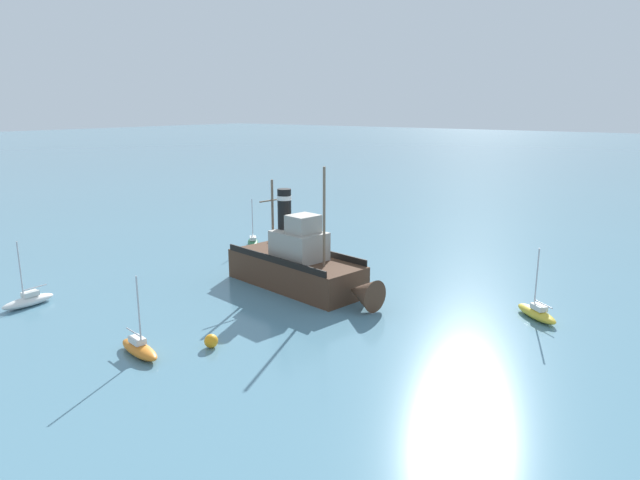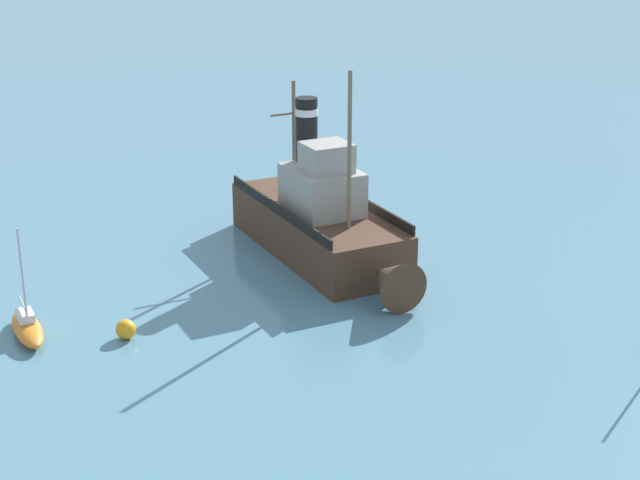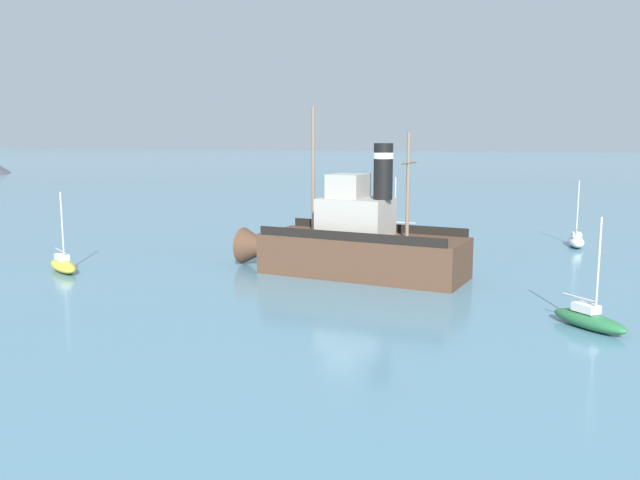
{
  "view_description": "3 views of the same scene",
  "coord_description": "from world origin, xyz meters",
  "px_view_note": "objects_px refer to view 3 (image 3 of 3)",
  "views": [
    {
      "loc": [
        34.58,
        27.47,
        14.27
      ],
      "look_at": [
        -2.2,
        0.32,
        3.41
      ],
      "focal_mm": 32.0,
      "sensor_mm": 36.0,
      "label": 1
    },
    {
      "loc": [
        27.89,
        37.67,
        17.93
      ],
      "look_at": [
        2.02,
        2.14,
        1.72
      ],
      "focal_mm": 55.0,
      "sensor_mm": 36.0,
      "label": 2
    },
    {
      "loc": [
        -37.82,
        -9.41,
        8.32
      ],
      "look_at": [
        -1.57,
        1.85,
        2.36
      ],
      "focal_mm": 38.0,
      "sensor_mm": 36.0,
      "label": 3
    }
  ],
  "objects_px": {
    "sailboat_white": "(576,241)",
    "sailboat_green": "(589,319)",
    "old_tugboat": "(354,245)",
    "sailboat_yellow": "(63,265)",
    "mooring_buoy": "(358,237)",
    "sailboat_orange": "(398,232)"
  },
  "relations": [
    {
      "from": "old_tugboat",
      "to": "sailboat_white",
      "type": "distance_m",
      "value": 20.13
    },
    {
      "from": "old_tugboat",
      "to": "sailboat_orange",
      "type": "xyz_separation_m",
      "value": [
        15.41,
        0.19,
        -1.4
      ]
    },
    {
      "from": "old_tugboat",
      "to": "sailboat_yellow",
      "type": "height_order",
      "value": "old_tugboat"
    },
    {
      "from": "sailboat_yellow",
      "to": "sailboat_white",
      "type": "height_order",
      "value": "same"
    },
    {
      "from": "sailboat_yellow",
      "to": "mooring_buoy",
      "type": "height_order",
      "value": "sailboat_yellow"
    },
    {
      "from": "sailboat_yellow",
      "to": "mooring_buoy",
      "type": "relative_size",
      "value": 5.83
    },
    {
      "from": "sailboat_yellow",
      "to": "sailboat_green",
      "type": "distance_m",
      "value": 29.91
    },
    {
      "from": "sailboat_orange",
      "to": "sailboat_white",
      "type": "height_order",
      "value": "same"
    },
    {
      "from": "sailboat_green",
      "to": "mooring_buoy",
      "type": "distance_m",
      "value": 25.3
    },
    {
      "from": "sailboat_orange",
      "to": "mooring_buoy",
      "type": "relative_size",
      "value": 5.83
    },
    {
      "from": "sailboat_white",
      "to": "sailboat_yellow",
      "type": "bearing_deg",
      "value": 122.43
    },
    {
      "from": "sailboat_orange",
      "to": "sailboat_yellow",
      "type": "bearing_deg",
      "value": 139.4
    },
    {
      "from": "sailboat_orange",
      "to": "sailboat_green",
      "type": "bearing_deg",
      "value": -151.42
    },
    {
      "from": "sailboat_yellow",
      "to": "mooring_buoy",
      "type": "bearing_deg",
      "value": -40.97
    },
    {
      "from": "old_tugboat",
      "to": "sailboat_white",
      "type": "height_order",
      "value": "old_tugboat"
    },
    {
      "from": "sailboat_orange",
      "to": "sailboat_green",
      "type": "distance_m",
      "value": 26.62
    },
    {
      "from": "sailboat_white",
      "to": "sailboat_green",
      "type": "relative_size",
      "value": 1.0
    },
    {
      "from": "sailboat_white",
      "to": "sailboat_green",
      "type": "bearing_deg",
      "value": 177.99
    },
    {
      "from": "sailboat_green",
      "to": "mooring_buoy",
      "type": "bearing_deg",
      "value": 37.26
    },
    {
      "from": "sailboat_yellow",
      "to": "mooring_buoy",
      "type": "distance_m",
      "value": 21.92
    },
    {
      "from": "sailboat_yellow",
      "to": "sailboat_green",
      "type": "relative_size",
      "value": 1.0
    },
    {
      "from": "sailboat_orange",
      "to": "sailboat_yellow",
      "type": "xyz_separation_m",
      "value": [
        -19.78,
        16.95,
        0.0
      ]
    }
  ]
}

